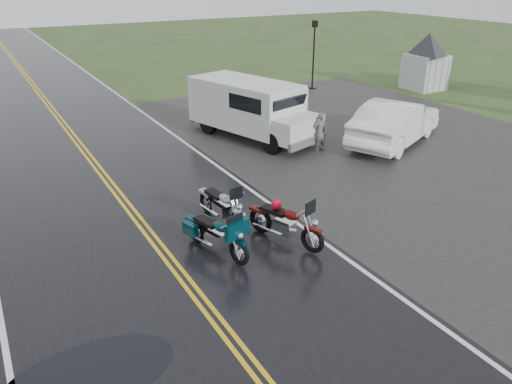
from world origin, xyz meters
TOP-DOWN VIEW (x-y plane):
  - ground at (0.00, 0.00)m, footprint 120.00×120.00m
  - road at (0.00, 10.00)m, footprint 8.00×100.00m
  - parking_pad at (11.00, 5.00)m, footprint 14.00×24.00m
  - visitor_center at (20.00, 12.00)m, footprint 16.00×10.00m
  - motorcycle_red at (3.22, -0.08)m, footprint 1.57×2.45m
  - motorcycle_teal at (1.37, 0.33)m, footprint 1.36×2.33m
  - motorcycle_silver at (2.09, 1.69)m, footprint 1.05×2.28m
  - van_white at (6.24, 6.74)m, footprint 3.89×6.52m
  - person_at_van at (7.99, 6.08)m, footprint 0.57×0.38m
  - sedan_white at (11.18, 5.33)m, footprint 5.72×3.94m
  - lamp_post_far_right at (14.28, 15.26)m, footprint 0.34×0.34m

SIDE VIEW (x-z plane):
  - ground at x=0.00m, z-range 0.00..0.00m
  - parking_pad at x=11.00m, z-range 0.00..0.03m
  - road at x=0.00m, z-range 0.00..0.04m
  - motorcycle_teal at x=1.37m, z-range 0.00..1.30m
  - motorcycle_silver at x=2.09m, z-range 0.00..1.30m
  - motorcycle_red at x=3.22m, z-range 0.00..1.36m
  - person_at_van at x=7.99m, z-range 0.00..1.53m
  - sedan_white at x=11.18m, z-range 0.00..1.78m
  - van_white at x=6.24m, z-range 0.00..2.41m
  - lamp_post_far_right at x=14.28m, z-range 0.00..3.94m
  - visitor_center at x=20.00m, z-range 0.00..4.80m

